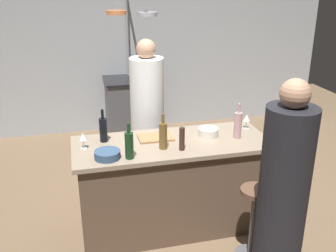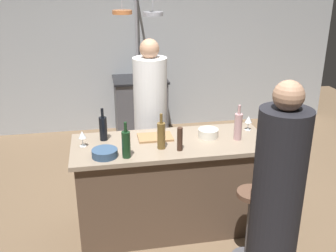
{
  "view_description": "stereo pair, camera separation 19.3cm",
  "coord_description": "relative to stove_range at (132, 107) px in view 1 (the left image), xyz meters",
  "views": [
    {
      "loc": [
        -0.82,
        -3.18,
        2.32
      ],
      "look_at": [
        0.0,
        0.15,
        1.0
      ],
      "focal_mm": 41.77,
      "sensor_mm": 36.0,
      "label": 1
    },
    {
      "loc": [
        -0.63,
        -3.22,
        2.32
      ],
      "look_at": [
        0.0,
        0.15,
        1.0
      ],
      "focal_mm": 41.77,
      "sensor_mm": 36.0,
      "label": 2
    }
  ],
  "objects": [
    {
      "name": "cutting_board",
      "position": [
        -0.13,
        -2.33,
        0.46
      ],
      "size": [
        0.32,
        0.22,
        0.02
      ],
      "primitive_type": "cube",
      "color": "#997047",
      "rests_on": "kitchen_island"
    },
    {
      "name": "chef",
      "position": [
        -0.07,
        -1.64,
        0.35
      ],
      "size": [
        0.36,
        0.36,
        1.72
      ],
      "color": "white",
      "rests_on": "ground_plane"
    },
    {
      "name": "wine_bottle_red",
      "position": [
        -0.43,
        -2.7,
        0.57
      ],
      "size": [
        0.07,
        0.07,
        0.31
      ],
      "color": "#143319",
      "rests_on": "kitchen_island"
    },
    {
      "name": "mixing_bowl_ceramic",
      "position": [
        0.37,
        -2.4,
        0.49
      ],
      "size": [
        0.19,
        0.19,
        0.08
      ],
      "primitive_type": "cylinder",
      "color": "silver",
      "rests_on": "kitchen_island"
    },
    {
      "name": "wine_bottle_dark",
      "position": [
        -0.6,
        -2.29,
        0.57
      ],
      "size": [
        0.07,
        0.07,
        0.31
      ],
      "color": "black",
      "rests_on": "kitchen_island"
    },
    {
      "name": "pepper_mill",
      "position": [
        0.04,
        -2.64,
        0.56
      ],
      "size": [
        0.05,
        0.05,
        0.21
      ],
      "primitive_type": "cylinder",
      "color": "#382319",
      "rests_on": "kitchen_island"
    },
    {
      "name": "wine_bottle_amber",
      "position": [
        -0.11,
        -2.57,
        0.58
      ],
      "size": [
        0.07,
        0.07,
        0.32
      ],
      "color": "brown",
      "rests_on": "kitchen_island"
    },
    {
      "name": "ground_plane",
      "position": [
        0.0,
        -2.45,
        -0.45
      ],
      "size": [
        9.0,
        9.0,
        0.0
      ],
      "primitive_type": "plane",
      "color": "brown"
    },
    {
      "name": "guest_right",
      "position": [
        0.58,
        -3.44,
        0.34
      ],
      "size": [
        0.36,
        0.36,
        1.7
      ],
      "color": "black",
      "rests_on": "ground_plane"
    },
    {
      "name": "wine_glass_near_left_guest",
      "position": [
        -0.79,
        -2.4,
        0.56
      ],
      "size": [
        0.07,
        0.07,
        0.15
      ],
      "color": "silver",
      "rests_on": "kitchen_island"
    },
    {
      "name": "wine_glass_by_chef",
      "position": [
        0.8,
        -2.3,
        0.56
      ],
      "size": [
        0.07,
        0.07,
        0.15
      ],
      "color": "silver",
      "rests_on": "kitchen_island"
    },
    {
      "name": "overhead_pot_rack",
      "position": [
        -0.05,
        -0.47,
        1.19
      ],
      "size": [
        0.58,
        1.51,
        2.17
      ],
      "color": "gray",
      "rests_on": "ground_plane"
    },
    {
      "name": "mixing_bowl_blue",
      "position": [
        -0.61,
        -2.65,
        0.49
      ],
      "size": [
        0.22,
        0.22,
        0.07
      ],
      "primitive_type": "cylinder",
      "color": "#334C6B",
      "rests_on": "kitchen_island"
    },
    {
      "name": "back_wall",
      "position": [
        0.0,
        0.4,
        0.85
      ],
      "size": [
        6.4,
        0.16,
        2.6
      ],
      "primitive_type": "cube",
      "color": "#9EA3A8",
      "rests_on": "ground_plane"
    },
    {
      "name": "wine_bottle_rose",
      "position": [
        0.62,
        -2.5,
        0.58
      ],
      "size": [
        0.07,
        0.07,
        0.33
      ],
      "color": "#B78C8E",
      "rests_on": "kitchen_island"
    },
    {
      "name": "stove_range",
      "position": [
        0.0,
        0.0,
        0.0
      ],
      "size": [
        0.8,
        0.64,
        0.89
      ],
      "color": "#47474C",
      "rests_on": "ground_plane"
    },
    {
      "name": "kitchen_island",
      "position": [
        0.0,
        -2.45,
        0.01
      ],
      "size": [
        1.8,
        0.72,
        0.9
      ],
      "color": "brown",
      "rests_on": "ground_plane"
    },
    {
      "name": "bar_stool_right",
      "position": [
        0.56,
        -3.07,
        -0.07
      ],
      "size": [
        0.28,
        0.28,
        0.68
      ],
      "color": "#4C4C51",
      "rests_on": "ground_plane"
    }
  ]
}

